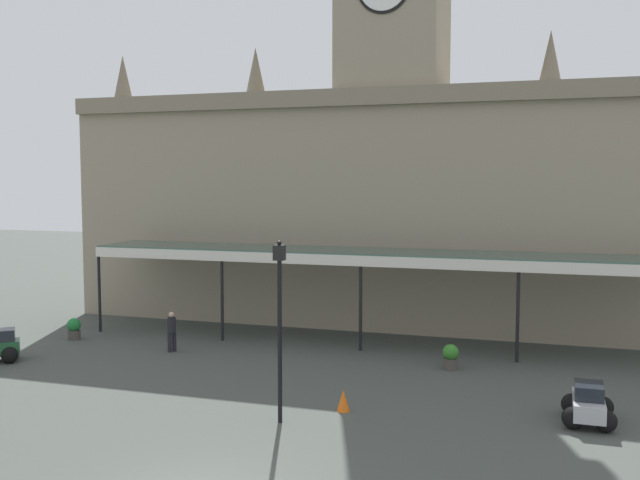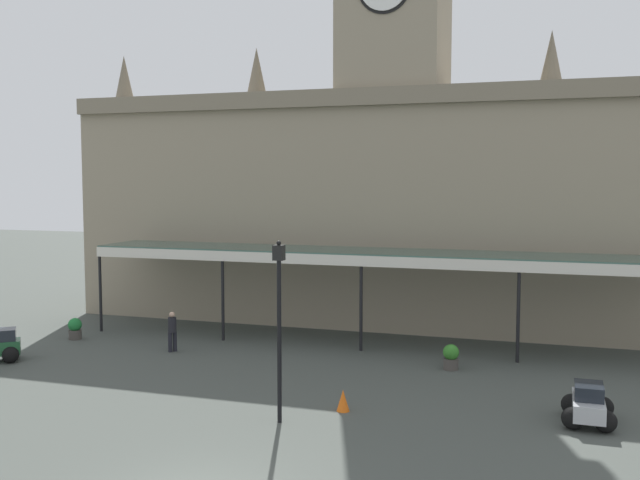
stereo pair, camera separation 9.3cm
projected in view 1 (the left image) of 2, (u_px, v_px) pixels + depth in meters
The scene contains 8 objects.
station_building at pixel (393, 189), 35.55m from camera, with size 32.23×5.65×19.57m.
entrance_canopy at pixel (368, 254), 31.05m from camera, with size 25.39×3.26×4.07m.
car_silver_sedan at pixel (588, 406), 21.16m from camera, with size 1.53×2.05×1.19m.
pedestrian_beside_cars at pixel (172, 330), 29.91m from camera, with size 0.34×0.36×1.67m.
victorian_lamppost at pixel (280, 311), 21.00m from camera, with size 0.30×0.30×5.37m.
traffic_cone at pixel (343, 400), 22.27m from camera, with size 0.40×0.40×0.67m, color orange.
planter_forecourt_centre at pixel (451, 357), 27.15m from camera, with size 0.60×0.60×0.96m.
planter_near_kerb at pixel (74, 329), 32.25m from camera, with size 0.60×0.60×0.96m.
Camera 1 is at (7.41, -14.00, 7.13)m, focal length 40.60 mm.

